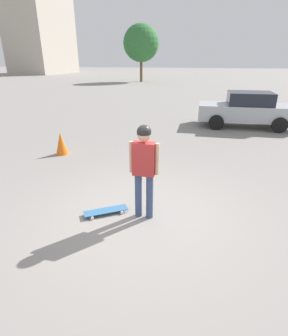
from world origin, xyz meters
TOP-DOWN VIEW (x-y plane):
  - ground_plane at (0.00, 0.00)m, footprint 220.00×220.00m
  - person at (0.00, 0.00)m, footprint 0.25×0.54m
  - skateboard at (-0.09, 0.75)m, footprint 0.66×0.83m
  - car_parked_near at (8.32, -2.61)m, footprint 2.03×4.14m
  - building_block_distant at (52.38, 36.23)m, footprint 14.79×8.94m
  - tree_distant at (33.50, 8.83)m, footprint 4.81×4.81m
  - traffic_cone at (2.89, 3.44)m, footprint 0.38×0.38m

SIDE VIEW (x-z plane):
  - ground_plane at x=0.00m, z-range 0.00..0.00m
  - skateboard at x=-0.09m, z-range 0.03..0.10m
  - traffic_cone at x=2.89m, z-range 0.00..0.70m
  - car_parked_near at x=8.32m, z-range 0.01..1.54m
  - person at x=0.00m, z-range 0.21..2.00m
  - tree_distant at x=33.50m, z-range 1.26..8.62m
  - building_block_distant at x=52.38m, z-range 0.00..26.02m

